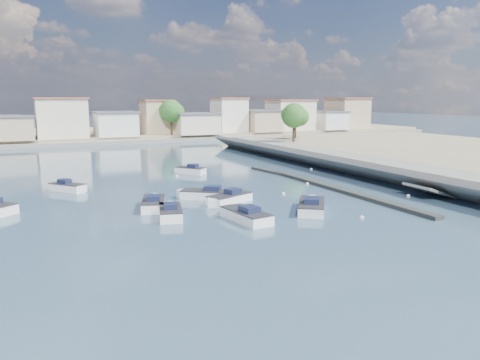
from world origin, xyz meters
The scene contains 16 objects.
ground centered at (0.00, 40.00, 0.00)m, with size 400.00×400.00×0.00m, color #304560.
seawall_walkway centered at (18.50, 13.00, 0.90)m, with size 5.00×90.00×1.80m, color slate.
breakwater centered at (6.90, 12.69, 0.17)m, with size 2.00×31.02×0.35m.
far_shore_land centered at (0.00, 92.00, 0.70)m, with size 160.00×40.00×1.40m, color gray.
far_shore_quay centered at (0.00, 71.00, 0.40)m, with size 160.00×2.50×0.80m, color slate.
far_town centered at (10.71, 76.92, 4.93)m, with size 113.01×12.80×8.35m.
shore_trees centered at (8.34, 68.11, 6.22)m, with size 74.56×38.32×7.92m.
motorboat_a centered at (-7.03, 3.72, 0.38)m, with size 2.59×5.66×1.48m.
motorboat_b centered at (-12.07, 7.22, 0.38)m, with size 2.79×4.93×1.48m.
motorboat_c centered at (-7.02, 12.62, 0.38)m, with size 5.26×4.52×1.48m.
motorboat_d centered at (-5.85, 9.78, 0.38)m, with size 4.98×3.45×1.48m.
motorboat_e centered at (-12.50, 10.96, 0.38)m, with size 3.22×5.40×1.48m.
motorboat_f centered at (-3.49, 27.83, 0.38)m, with size 3.68×4.07×1.48m.
motorboat_g centered at (-18.64, 21.79, 0.38)m, with size 3.67×4.01×1.48m.
motorboat_h centered at (-0.35, 4.17, 0.38)m, with size 4.78×5.56×1.48m.
mooring_buoys centered at (4.58, 13.56, 0.05)m, with size 18.87×26.18×0.37m.
Camera 1 is at (-22.56, -28.99, 9.59)m, focal length 35.00 mm.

